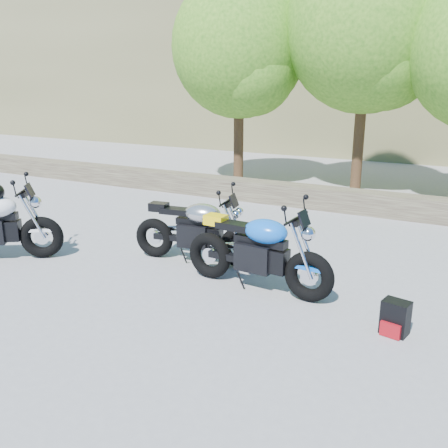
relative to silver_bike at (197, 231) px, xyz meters
The scene contains 7 objects.
ground 1.23m from the silver_bike, 72.35° to the right, with size 90.00×90.00×0.00m, color gray.
stone_wall 4.47m from the silver_bike, 85.70° to the left, with size 22.00×0.55×0.50m, color #46392E.
tree_decid_left 7.13m from the silver_bike, 108.70° to the left, with size 3.67×3.67×5.62m.
tree_decid_mid 7.47m from the silver_bike, 79.17° to the left, with size 4.08×4.08×6.24m.
silver_bike is the anchor object (origin of this frame).
blue_bike 1.45m from the silver_bike, 22.43° to the right, with size 2.35×0.74×1.18m.
backpack 3.51m from the silver_bike, 17.13° to the right, with size 0.35×0.32×0.42m.
Camera 1 is at (3.64, -5.73, 2.98)m, focal length 40.00 mm.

